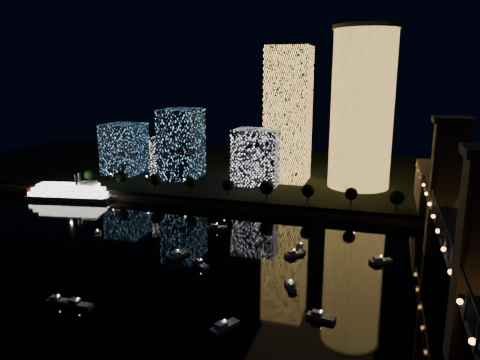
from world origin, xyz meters
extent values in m
plane|color=black|center=(0.00, 0.00, 0.00)|extent=(520.00, 520.00, 0.00)
cube|color=black|center=(0.00, 160.00, 2.50)|extent=(420.00, 160.00, 5.00)
cube|color=#6B5E4C|center=(0.00, 82.00, 1.50)|extent=(420.00, 6.00, 3.00)
cylinder|color=#ECB14B|center=(30.74, 127.06, 45.59)|extent=(32.00, 32.00, 81.18)
cylinder|color=#6B5E4C|center=(30.74, 127.06, 87.18)|extent=(34.00, 34.00, 2.00)
cube|color=#ECB14B|center=(-8.93, 131.45, 41.96)|extent=(23.23, 23.23, 73.92)
cube|color=silver|center=(-22.97, 117.70, 19.96)|extent=(24.32, 20.57, 29.93)
cube|color=#5DB1FF|center=(-68.77, 119.93, 24.84)|extent=(19.84, 25.79, 39.67)
cube|color=silver|center=(-71.88, 119.41, 17.09)|extent=(24.17, 21.98, 24.17)
cube|color=#5DB1FF|center=(-107.58, 121.86, 19.91)|extent=(21.30, 23.43, 29.82)
cube|color=navy|center=(65.00, 0.00, 18.00)|extent=(10.00, 260.00, 2.00)
cube|color=#6B5E4C|center=(65.00, 50.00, 24.00)|extent=(11.00, 9.00, 48.00)
cube|color=#6B5E4C|center=(65.00, 50.00, 49.00)|extent=(13.00, 11.00, 2.00)
cube|color=navy|center=(60.00, 0.00, 25.00)|extent=(0.50, 150.00, 0.50)
cube|color=#6B5E4C|center=(65.00, 100.00, 11.50)|extent=(12.00, 40.00, 23.00)
cube|color=navy|center=(60.00, -36.00, 21.50)|extent=(0.50, 0.50, 7.00)
cube|color=navy|center=(60.00, -12.00, 21.50)|extent=(0.50, 0.50, 7.00)
cube|color=navy|center=(60.00, 12.00, 21.50)|extent=(0.50, 0.50, 7.00)
cube|color=navy|center=(60.00, 36.00, 21.50)|extent=(0.50, 0.50, 7.00)
cube|color=navy|center=(60.00, 60.00, 21.50)|extent=(0.50, 0.50, 7.00)
sphere|color=#FF9238|center=(59.50, -45.00, 19.80)|extent=(1.20, 1.20, 1.20)
sphere|color=#FF9238|center=(59.50, 0.00, 19.80)|extent=(1.20, 1.20, 1.20)
sphere|color=#FF9238|center=(59.50, 45.00, 19.80)|extent=(1.20, 1.20, 1.20)
sphere|color=#FF9238|center=(59.50, 90.00, 19.80)|extent=(1.20, 1.20, 1.20)
cube|color=silver|center=(-112.76, 73.73, 1.12)|extent=(45.71, 17.49, 2.23)
cube|color=white|center=(-112.76, 73.73, 3.25)|extent=(41.89, 15.96, 2.05)
cube|color=white|center=(-112.76, 73.73, 5.30)|extent=(38.07, 14.42, 2.05)
cube|color=white|center=(-112.76, 73.73, 7.35)|extent=(32.41, 12.58, 2.05)
cube|color=silver|center=(-101.76, 75.58, 9.11)|extent=(8.26, 6.74, 1.67)
cylinder|color=black|center=(-106.95, 72.82, 11.16)|extent=(1.30, 1.30, 5.58)
cylinder|color=black|center=(-107.57, 76.48, 11.16)|extent=(1.30, 1.30, 5.58)
cylinder|color=maroon|center=(-134.77, 70.02, 2.79)|extent=(7.81, 9.33, 6.51)
cube|color=silver|center=(-66.06, 29.45, 0.60)|extent=(5.84, 7.84, 1.20)
cube|color=silver|center=(-65.50, 28.46, 1.70)|extent=(3.03, 3.29, 1.00)
sphere|color=white|center=(-66.06, 29.45, 2.60)|extent=(0.36, 0.36, 0.36)
cube|color=silver|center=(6.55, -22.23, 0.60)|extent=(6.52, 8.84, 1.20)
cube|color=silver|center=(5.93, -23.36, 1.70)|extent=(3.39, 3.70, 1.00)
sphere|color=white|center=(6.55, -22.23, 2.60)|extent=(0.36, 0.36, 0.36)
cube|color=silver|center=(44.48, 34.76, 0.60)|extent=(8.26, 6.30, 1.20)
cube|color=silver|center=(43.44, 34.15, 1.70)|extent=(3.49, 3.24, 1.00)
sphere|color=white|center=(44.48, 34.76, 2.60)|extent=(0.36, 0.36, 0.36)
cube|color=silver|center=(-22.40, 51.64, 0.60)|extent=(8.72, 5.38, 1.20)
cube|color=silver|center=(-23.57, 51.21, 1.70)|extent=(3.48, 3.04, 1.00)
sphere|color=white|center=(-22.40, 51.64, 2.60)|extent=(0.36, 0.36, 0.36)
cube|color=silver|center=(-25.52, 19.07, 0.60)|extent=(6.27, 9.30, 1.20)
cube|color=silver|center=(-26.07, 17.85, 1.70)|extent=(3.40, 3.80, 1.00)
sphere|color=white|center=(-25.52, 19.07, 2.60)|extent=(0.36, 0.36, 0.36)
cube|color=silver|center=(29.70, -10.13, 0.60)|extent=(8.00, 3.80, 1.20)
cube|color=silver|center=(28.57, -9.93, 1.70)|extent=(3.01, 2.45, 1.00)
sphere|color=white|center=(29.70, -10.13, 2.60)|extent=(0.36, 0.36, 0.36)
cube|color=silver|center=(14.41, 31.95, 0.60)|extent=(6.81, 6.34, 1.20)
cube|color=silver|center=(13.61, 31.26, 1.70)|extent=(3.07, 3.01, 1.00)
sphere|color=white|center=(14.41, 31.95, 2.60)|extent=(0.36, 0.36, 0.36)
cube|color=silver|center=(-14.38, 13.15, 0.60)|extent=(7.66, 6.88, 1.20)
cube|color=silver|center=(-15.29, 13.89, 1.70)|extent=(3.41, 3.31, 1.00)
sphere|color=white|center=(-14.38, 13.15, 2.60)|extent=(0.36, 0.36, 0.36)
cube|color=silver|center=(-36.86, -23.51, 0.60)|extent=(8.27, 2.95, 1.20)
cube|color=silver|center=(-38.09, -23.46, 1.70)|extent=(2.95, 2.24, 1.00)
sphere|color=white|center=(-36.86, -23.51, 2.60)|extent=(0.36, 0.36, 0.36)
cube|color=silver|center=(15.62, 38.70, 0.60)|extent=(4.86, 7.81, 1.20)
cube|color=silver|center=(15.23, 39.74, 1.70)|extent=(2.73, 3.12, 1.00)
sphere|color=white|center=(15.62, 38.70, 2.60)|extent=(0.36, 0.36, 0.36)
cube|color=silver|center=(-43.48, -23.47, 0.60)|extent=(7.68, 3.48, 1.20)
cube|color=silver|center=(-44.58, -23.64, 1.70)|extent=(2.86, 2.30, 1.00)
sphere|color=white|center=(-43.48, -23.47, 2.60)|extent=(0.36, 0.36, 0.36)
cube|color=silver|center=(18.19, 6.05, 0.60)|extent=(5.05, 7.02, 1.20)
cube|color=silver|center=(18.66, 5.15, 1.70)|extent=(2.66, 2.92, 1.00)
sphere|color=white|center=(18.19, 6.05, 2.60)|extent=(0.36, 0.36, 0.36)
cylinder|color=black|center=(-110.00, 88.00, 7.00)|extent=(0.70, 0.70, 4.00)
sphere|color=black|center=(-110.00, 88.00, 10.50)|extent=(5.24, 5.24, 5.24)
cylinder|color=black|center=(-90.00, 88.00, 7.00)|extent=(0.70, 0.70, 4.00)
sphere|color=black|center=(-90.00, 88.00, 10.50)|extent=(6.14, 6.14, 6.14)
cylinder|color=black|center=(-70.00, 88.00, 7.00)|extent=(0.70, 0.70, 4.00)
sphere|color=black|center=(-70.00, 88.00, 10.50)|extent=(6.14, 6.14, 6.14)
cylinder|color=black|center=(-50.00, 88.00, 7.00)|extent=(0.70, 0.70, 4.00)
sphere|color=black|center=(-50.00, 88.00, 10.50)|extent=(5.11, 5.11, 5.11)
cylinder|color=black|center=(-30.00, 88.00, 7.00)|extent=(0.70, 0.70, 4.00)
sphere|color=black|center=(-30.00, 88.00, 10.50)|extent=(5.71, 5.71, 5.71)
cylinder|color=black|center=(-10.00, 88.00, 7.00)|extent=(0.70, 0.70, 4.00)
sphere|color=black|center=(-10.00, 88.00, 10.50)|extent=(6.98, 6.98, 6.98)
cylinder|color=black|center=(10.00, 88.00, 7.00)|extent=(0.70, 0.70, 4.00)
sphere|color=black|center=(10.00, 88.00, 10.50)|extent=(6.28, 6.28, 6.28)
cylinder|color=black|center=(30.00, 88.00, 7.00)|extent=(0.70, 0.70, 4.00)
sphere|color=black|center=(30.00, 88.00, 10.50)|extent=(5.98, 5.98, 5.98)
cylinder|color=black|center=(50.00, 88.00, 7.00)|extent=(0.70, 0.70, 4.00)
sphere|color=black|center=(50.00, 88.00, 10.50)|extent=(6.89, 6.89, 6.89)
cylinder|color=black|center=(-100.00, 94.00, 7.50)|extent=(0.24, 0.24, 5.00)
sphere|color=#FFCC7F|center=(-100.00, 94.00, 10.30)|extent=(0.70, 0.70, 0.70)
cylinder|color=black|center=(-78.00, 94.00, 7.50)|extent=(0.24, 0.24, 5.00)
sphere|color=#FFCC7F|center=(-78.00, 94.00, 10.30)|extent=(0.70, 0.70, 0.70)
cylinder|color=black|center=(-56.00, 94.00, 7.50)|extent=(0.24, 0.24, 5.00)
sphere|color=#FFCC7F|center=(-56.00, 94.00, 10.30)|extent=(0.70, 0.70, 0.70)
cylinder|color=black|center=(-34.00, 94.00, 7.50)|extent=(0.24, 0.24, 5.00)
sphere|color=#FFCC7F|center=(-34.00, 94.00, 10.30)|extent=(0.70, 0.70, 0.70)
cylinder|color=black|center=(-12.00, 94.00, 7.50)|extent=(0.24, 0.24, 5.00)
sphere|color=#FFCC7F|center=(-12.00, 94.00, 10.30)|extent=(0.70, 0.70, 0.70)
cylinder|color=black|center=(10.00, 94.00, 7.50)|extent=(0.24, 0.24, 5.00)
sphere|color=#FFCC7F|center=(10.00, 94.00, 10.30)|extent=(0.70, 0.70, 0.70)
cylinder|color=black|center=(32.00, 94.00, 7.50)|extent=(0.24, 0.24, 5.00)
sphere|color=#FFCC7F|center=(32.00, 94.00, 10.30)|extent=(0.70, 0.70, 0.70)
camera|label=1|loc=(42.68, -125.54, 64.81)|focal=35.00mm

